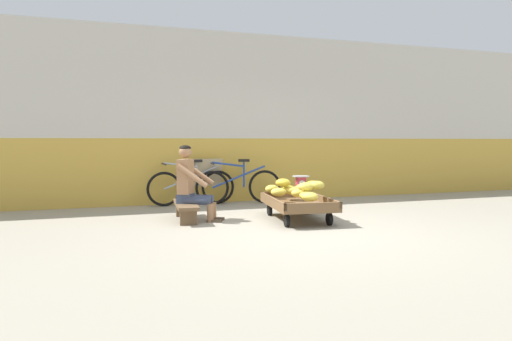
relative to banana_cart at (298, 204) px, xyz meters
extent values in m
plane|color=gray|center=(-0.26, -0.75, -0.24)|extent=(80.00, 80.00, 0.00)
cube|color=gold|center=(-0.26, 2.47, 0.39)|extent=(16.00, 0.30, 1.25)
cube|color=beige|center=(-0.26, 2.47, 2.04)|extent=(16.00, 0.30, 2.06)
cube|color=brown|center=(0.00, 0.00, -0.01)|extent=(0.99, 1.52, 0.05)
cube|color=brown|center=(-0.40, 0.04, 0.07)|extent=(0.19, 1.44, 0.10)
cube|color=brown|center=(0.40, -0.04, 0.07)|extent=(0.19, 1.44, 0.10)
cube|color=brown|center=(0.07, 0.70, 0.07)|extent=(0.84, 0.13, 0.10)
cube|color=brown|center=(-0.07, -0.70, 0.07)|extent=(0.84, 0.13, 0.10)
cylinder|color=black|center=(-0.26, 0.53, -0.15)|extent=(0.07, 0.18, 0.18)
cylinder|color=black|center=(0.37, 0.47, -0.15)|extent=(0.07, 0.18, 0.18)
cylinder|color=black|center=(-0.37, -0.47, -0.15)|extent=(0.07, 0.18, 0.18)
cylinder|color=black|center=(0.26, -0.53, -0.15)|extent=(0.07, 0.18, 0.18)
ellipsoid|color=yellow|center=(-0.06, -0.56, 0.18)|extent=(0.30, 0.29, 0.13)
ellipsoid|color=yellow|center=(-0.20, 0.59, 0.18)|extent=(0.28, 0.24, 0.13)
ellipsoid|color=yellow|center=(0.32, 0.57, 0.18)|extent=(0.27, 0.23, 0.13)
ellipsoid|color=yellow|center=(0.02, 0.40, 0.18)|extent=(0.28, 0.23, 0.13)
ellipsoid|color=yellow|center=(0.02, 0.25, 0.18)|extent=(0.29, 0.27, 0.13)
ellipsoid|color=gold|center=(-0.04, -0.41, 0.18)|extent=(0.29, 0.26, 0.13)
ellipsoid|color=yellow|center=(-0.26, 0.13, 0.18)|extent=(0.27, 0.22, 0.13)
ellipsoid|color=yellow|center=(-0.02, -0.10, 0.18)|extent=(0.24, 0.19, 0.13)
ellipsoid|color=gold|center=(0.19, -0.13, 0.30)|extent=(0.25, 0.19, 0.13)
ellipsoid|color=gold|center=(-0.11, 0.33, 0.31)|extent=(0.30, 0.28, 0.13)
ellipsoid|color=yellow|center=(0.15, -0.35, 0.32)|extent=(0.24, 0.18, 0.13)
ellipsoid|color=yellow|center=(-0.03, -0.36, 0.30)|extent=(0.26, 0.21, 0.13)
cube|color=brown|center=(-1.63, 0.50, 0.00)|extent=(0.37, 1.12, 0.05)
cube|color=brown|center=(-1.60, 0.88, -0.13)|extent=(0.24, 0.10, 0.22)
cube|color=brown|center=(-1.65, 0.11, -0.13)|extent=(0.24, 0.10, 0.22)
cylinder|color=#9E704C|center=(-1.23, 0.40, -0.11)|extent=(0.10, 0.10, 0.27)
cube|color=#4C3D2D|center=(-1.17, 0.38, -0.22)|extent=(0.24, 0.18, 0.04)
cylinder|color=#38425B|center=(-1.41, 0.49, 0.08)|extent=(0.42, 0.29, 0.13)
cylinder|color=#9E704C|center=(-1.30, 0.24, -0.11)|extent=(0.10, 0.10, 0.27)
cube|color=#4C3D2D|center=(-1.25, 0.22, -0.22)|extent=(0.24, 0.18, 0.04)
cylinder|color=#38425B|center=(-1.48, 0.33, 0.08)|extent=(0.42, 0.29, 0.13)
cube|color=#38425B|center=(-1.63, 0.50, 0.10)|extent=(0.32, 0.35, 0.14)
cube|color=#9E704C|center=(-1.63, 0.50, 0.43)|extent=(0.30, 0.37, 0.52)
cylinder|color=#9E704C|center=(-1.39, 0.61, 0.46)|extent=(0.46, 0.27, 0.36)
cylinder|color=#9E704C|center=(-1.57, 0.25, 0.46)|extent=(0.46, 0.27, 0.36)
sphere|color=#9E704C|center=(-1.63, 0.50, 0.80)|extent=(0.19, 0.19, 0.19)
ellipsoid|color=black|center=(-1.63, 0.50, 0.86)|extent=(0.17, 0.17, 0.09)
cube|color=gold|center=(0.48, 0.99, -0.09)|extent=(0.36, 0.28, 0.30)
cylinder|color=#28282D|center=(0.48, 0.99, 0.07)|extent=(0.20, 0.20, 0.03)
cube|color=#C6384C|center=(0.48, 0.99, 0.21)|extent=(0.16, 0.10, 0.24)
cylinder|color=white|center=(0.48, 0.94, 0.21)|extent=(0.13, 0.01, 0.13)
cylinder|color=#B2B5BA|center=(0.48, 0.99, 0.34)|extent=(0.30, 0.30, 0.01)
torus|color=black|center=(-1.77, 2.09, 0.08)|extent=(0.64, 0.07, 0.64)
torus|color=black|center=(-0.75, 2.12, 0.08)|extent=(0.64, 0.07, 0.64)
cylinder|color=#9EA0A5|center=(-1.26, 2.10, 0.28)|extent=(1.03, 0.06, 0.43)
cylinder|color=#9EA0A5|center=(-1.16, 2.10, 0.32)|extent=(0.04, 0.04, 0.48)
cylinder|color=#9EA0A5|center=(-1.46, 2.10, 0.52)|extent=(0.62, 0.05, 0.12)
cube|color=black|center=(-1.16, 2.10, 0.59)|extent=(0.20, 0.11, 0.05)
cylinder|color=black|center=(-1.77, 2.09, 0.54)|extent=(0.04, 0.48, 0.03)
torus|color=black|center=(-0.88, 2.03, 0.08)|extent=(0.64, 0.11, 0.64)
torus|color=black|center=(0.14, 1.93, 0.08)|extent=(0.64, 0.11, 0.64)
cylinder|color=#234299|center=(-0.37, 1.98, 0.28)|extent=(1.03, 0.13, 0.43)
cylinder|color=#234299|center=(-0.27, 1.97, 0.32)|extent=(0.04, 0.04, 0.48)
cylinder|color=#234299|center=(-0.57, 2.00, 0.52)|extent=(0.62, 0.09, 0.12)
cube|color=black|center=(-0.27, 1.97, 0.59)|extent=(0.21, 0.12, 0.05)
cylinder|color=black|center=(-0.88, 2.03, 0.54)|extent=(0.07, 0.48, 0.03)
cube|color=#C6B289|center=(-0.99, 2.30, 0.19)|extent=(0.70, 0.29, 0.87)
camera|label=1|loc=(-2.71, -6.29, 0.97)|focal=31.71mm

